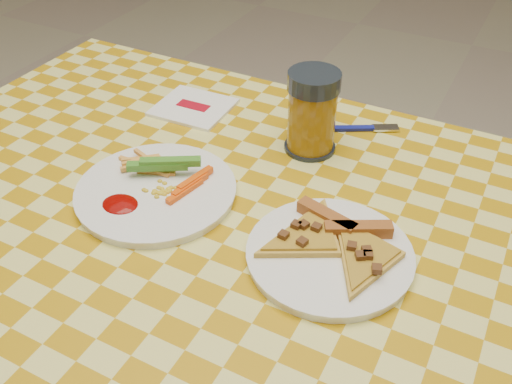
# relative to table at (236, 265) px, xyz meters

# --- Properties ---
(table) EXTENTS (1.28, 0.88, 0.76)m
(table) POSITION_rel_table_xyz_m (0.00, 0.00, 0.00)
(table) COLOR silver
(table) RESTS_ON ground
(plate_left) EXTENTS (0.28, 0.28, 0.01)m
(plate_left) POSITION_rel_table_xyz_m (-0.15, 0.01, 0.08)
(plate_left) COLOR white
(plate_left) RESTS_ON table
(plate_right) EXTENTS (0.26, 0.26, 0.01)m
(plate_right) POSITION_rel_table_xyz_m (0.14, 0.01, 0.08)
(plate_right) COLOR white
(plate_right) RESTS_ON table
(fries_veggies) EXTENTS (0.17, 0.16, 0.04)m
(fries_veggies) POSITION_rel_table_xyz_m (-0.16, 0.03, 0.10)
(fries_veggies) COLOR #F5A54E
(fries_veggies) RESTS_ON plate_left
(pizza_slices) EXTENTS (0.25, 0.21, 0.02)m
(pizza_slices) POSITION_rel_table_xyz_m (0.15, 0.02, 0.09)
(pizza_slices) COLOR gold
(pizza_slices) RESTS_ON plate_right
(drink_glass) EXTENTS (0.09, 0.09, 0.14)m
(drink_glass) POSITION_rel_table_xyz_m (0.01, 0.25, 0.14)
(drink_glass) COLOR black
(drink_glass) RESTS_ON table
(napkin) EXTENTS (0.14, 0.13, 0.01)m
(napkin) POSITION_rel_table_xyz_m (-0.24, 0.27, 0.08)
(napkin) COLOR white
(napkin) RESTS_ON table
(fork) EXTENTS (0.14, 0.09, 0.01)m
(fork) POSITION_rel_table_xyz_m (0.07, 0.34, 0.08)
(fork) COLOR navy
(fork) RESTS_ON table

